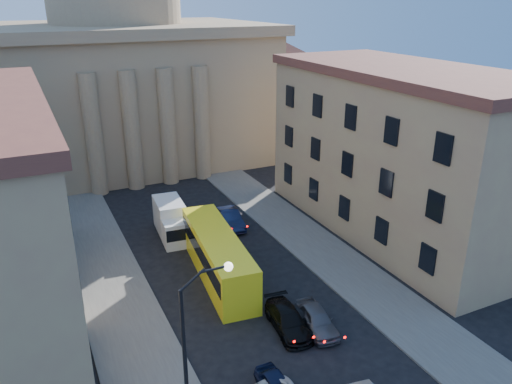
# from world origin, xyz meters

# --- Properties ---
(sidewalk_left) EXTENTS (5.00, 60.00, 0.15)m
(sidewalk_left) POSITION_xyz_m (-8.50, 18.00, 0.07)
(sidewalk_left) COLOR #514F4A
(sidewalk_left) RESTS_ON ground
(sidewalk_right) EXTENTS (5.00, 60.00, 0.15)m
(sidewalk_right) POSITION_xyz_m (8.50, 18.00, 0.07)
(sidewalk_right) COLOR #514F4A
(sidewalk_right) RESTS_ON ground
(church) EXTENTS (68.02, 28.76, 36.60)m
(church) POSITION_xyz_m (0.00, 55.47, 11.88)
(church) COLOR #8C7056
(church) RESTS_ON ground
(building_right) EXTENTS (11.60, 26.60, 14.70)m
(building_right) POSITION_xyz_m (17.00, 22.00, 7.42)
(building_right) COLOR tan
(building_right) RESTS_ON ground
(street_lamp) EXTENTS (2.62, 0.44, 8.83)m
(street_lamp) POSITION_xyz_m (-6.97, 8.00, 5.29)
(street_lamp) COLOR black
(street_lamp) RESTS_ON ground
(car_right_mid) EXTENTS (2.47, 4.98, 1.39)m
(car_right_mid) POSITION_xyz_m (0.80, 12.79, 0.69)
(car_right_mid) COLOR black
(car_right_mid) RESTS_ON ground
(car_right_far) EXTENTS (2.30, 4.49, 1.46)m
(car_right_far) POSITION_xyz_m (2.48, 12.04, 0.73)
(car_right_far) COLOR #4A4A4F
(car_right_far) RESTS_ON ground
(car_right_distant) EXTENTS (2.15, 4.94, 1.58)m
(car_right_distant) POSITION_xyz_m (3.50, 28.71, 0.79)
(car_right_distant) COLOR #0E1733
(car_right_distant) RESTS_ON ground
(city_bus) EXTENTS (4.00, 12.35, 3.42)m
(city_bus) POSITION_xyz_m (-0.80, 20.94, 1.84)
(city_bus) COLOR yellow
(city_bus) RESTS_ON ground
(box_truck) EXTENTS (2.70, 5.89, 3.15)m
(box_truck) POSITION_xyz_m (-1.99, 29.11, 1.49)
(box_truck) COLOR silver
(box_truck) RESTS_ON ground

